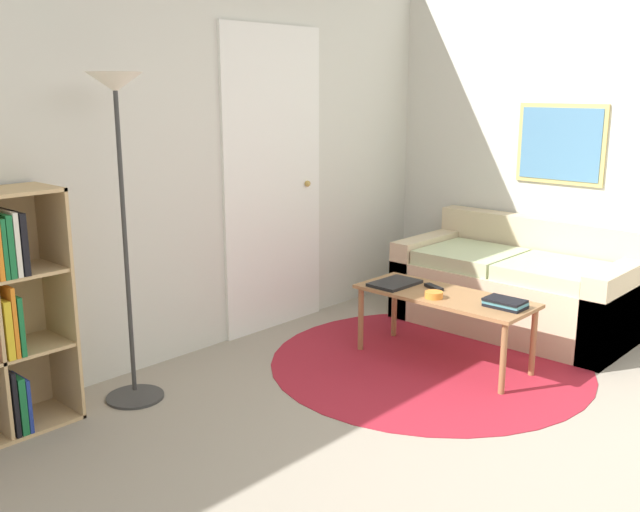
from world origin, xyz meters
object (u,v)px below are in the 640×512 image
Objects in this scene: floor_lamp at (119,145)px; coffee_table at (444,302)px; bowl at (434,295)px; laptop at (395,283)px; couch at (518,288)px.

floor_lamp is 1.59× the size of coffee_table.
bowl is (-0.11, 0.00, 0.07)m from coffee_table.
laptop reaches higher than coffee_table.
floor_lamp is at bearing 159.54° from couch.
laptop is at bearing 95.92° from coffee_table.
coffee_table is (-0.96, 0.00, 0.12)m from couch.
coffee_table is 3.39× the size of laptop.
coffee_table is 0.36m from laptop.
laptop is at bearing 77.46° from bowl.
couch is 1.07m from laptop.
floor_lamp is at bearing 158.97° from laptop.
floor_lamp is 15.99× the size of bowl.
floor_lamp is 1.99m from bowl.
couch is at bearing -0.28° from bowl.
bowl is at bearing -102.54° from laptop.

